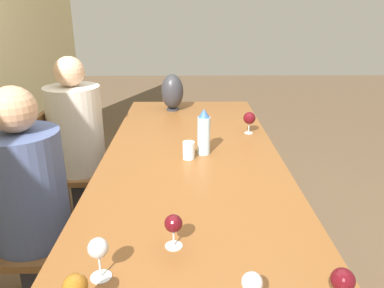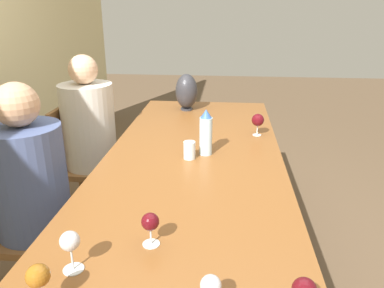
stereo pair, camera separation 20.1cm
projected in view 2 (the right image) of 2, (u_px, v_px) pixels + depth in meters
The scene contains 14 objects.
ground_plane at pixel (191, 282), 2.27m from camera, with size 14.00×14.00×0.00m, color brown.
dining_table at pixel (191, 176), 2.02m from camera, with size 2.77×1.00×0.77m.
water_bottle at pixel (206, 133), 2.10m from camera, with size 0.07×0.07×0.26m.
water_tumbler at pixel (189, 150), 2.07m from camera, with size 0.07×0.07×0.10m.
vase at pixel (186, 92), 2.99m from camera, with size 0.18×0.18×0.29m.
wine_glass_0 at pixel (70, 243), 1.17m from camera, with size 0.07×0.07×0.14m.
wine_glass_1 at pixel (38, 277), 1.03m from camera, with size 0.07×0.07×0.14m.
wine_glass_3 at pixel (150, 223), 1.31m from camera, with size 0.06×0.06×0.13m.
wine_glass_4 at pixel (211, 287), 1.01m from camera, with size 0.06×0.06×0.12m.
wine_glass_5 at pixel (258, 120), 2.42m from camera, with size 0.08×0.08×0.14m.
chair_near at pixel (24, 223), 1.99m from camera, with size 0.44×0.44×0.89m.
chair_far at pixel (83, 160), 2.80m from camera, with size 0.44×0.44×0.89m.
person_near at pixel (34, 195), 1.92m from camera, with size 0.38×0.38×1.24m.
person_far at pixel (92, 138), 2.72m from camera, with size 0.38×0.38×1.26m.
Camera 2 is at (-1.82, -0.18, 1.58)m, focal length 35.00 mm.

